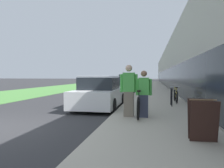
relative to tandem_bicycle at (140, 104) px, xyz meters
name	(u,v)px	position (x,y,z in m)	size (l,w,h in m)	color
sidewalk_slab	(154,88)	(0.59, 18.57, -0.45)	(3.21, 70.00, 0.12)	#B2AA99
storefront_facade	(199,68)	(7.23, 26.57, 2.21)	(10.01, 70.00, 5.46)	#BCB7AD
lawn_strip	(74,86)	(-10.77, 22.57, -0.50)	(6.60, 70.00, 0.03)	#518E42
tandem_bicycle	(140,104)	(0.00, 0.00, 0.00)	(0.52, 2.35, 0.94)	black
person_rider	(144,94)	(0.15, -0.28, 0.40)	(0.54, 0.21, 1.58)	#33384C
person_bystander	(129,91)	(-0.36, -0.25, 0.50)	(0.60, 0.24, 1.78)	#756B5B
bike_rack_hoop	(171,95)	(1.32, 2.85, 0.12)	(0.05, 0.60, 0.84)	black
cruiser_bike_nearest	(176,96)	(1.66, 4.24, -0.04)	(0.52, 1.74, 0.83)	black
sandwich_board_sign	(203,120)	(1.51, -2.73, 0.06)	(0.56, 0.56, 0.90)	#331E19
parked_sedan_curbside	(100,94)	(-2.01, 2.35, 0.15)	(1.96, 4.26, 1.51)	white
vintage_roadster_curbside	(118,90)	(-1.94, 7.66, -0.03)	(1.84, 3.98, 1.09)	silver
parked_sedan_far	(128,84)	(-1.93, 13.72, 0.23)	(1.81, 4.48, 1.65)	navy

